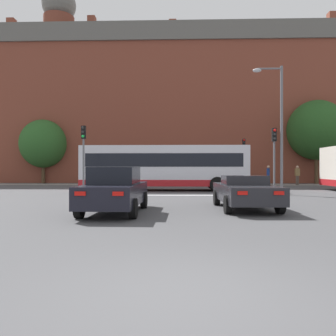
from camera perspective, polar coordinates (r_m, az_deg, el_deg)
ground_plane at (r=4.29m, az=3.28°, el=-21.54°), size 400.00×400.00×0.00m
stop_line_strip at (r=18.93m, az=2.03°, el=-4.78°), size 9.38×0.30×0.01m
far_pavement at (r=31.39m, az=1.90°, el=-2.89°), size 70.42×2.50×0.01m
brick_civic_building at (r=39.84m, az=0.39°, el=10.27°), size 48.82×10.57×23.41m
car_saloon_left at (r=11.68m, az=-9.18°, el=-3.80°), size 1.98×4.41×1.61m
car_roadster_right at (r=12.92m, az=13.25°, el=-4.04°), size 2.10×4.36×1.28m
bus_crossing_lead at (r=23.08m, az=-0.62°, el=0.23°), size 11.50×2.75×3.12m
traffic_light_near_left at (r=20.72m, az=-14.51°, el=3.40°), size 0.26×0.31×4.18m
traffic_light_near_right at (r=20.62m, az=18.02°, el=3.07°), size 0.26×0.31×3.98m
traffic_light_far_right at (r=31.44m, az=13.07°, el=2.40°), size 0.26×0.31×4.33m
street_lamp_junction at (r=20.63m, az=18.45°, el=8.38°), size 1.78×0.36×7.63m
pedestrian_waiting at (r=32.33m, az=17.06°, el=-0.88°), size 0.37×0.46×1.83m
pedestrian_walking_east at (r=32.44m, az=21.60°, el=-0.91°), size 0.44×0.31×1.81m
pedestrian_walking_west at (r=31.97m, az=-9.64°, el=-1.06°), size 0.27×0.43×1.69m
tree_by_building at (r=36.67m, az=-20.89°, el=3.96°), size 4.78×4.78×6.64m
tree_kerbside at (r=36.30m, az=24.43°, el=6.02°), size 5.71×5.71×8.40m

